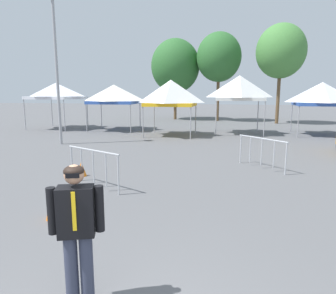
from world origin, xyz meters
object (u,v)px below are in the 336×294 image
(person_foreground, at_px, (77,226))
(traffic_cone_near_barrier, at_px, (53,205))
(tree_behind_tents_left, at_px, (219,57))
(crowd_barrier_near_person, at_px, (93,161))
(crowd_barrier_by_lift, at_px, (262,147))
(canopy_tent_behind_left, at_px, (56,91))
(tree_behind_tents_center, at_px, (175,66))
(canopy_tent_far_left, at_px, (114,94))
(canopy_tent_right_of_center, at_px, (322,94))
(canopy_tent_left_of_center, at_px, (171,93))
(canopy_tent_behind_center, at_px, (239,88))
(light_pole_opposite_side, at_px, (56,60))
(traffic_cone_lot_center, at_px, (81,169))
(tree_behind_tents_right, at_px, (281,51))

(person_foreground, distance_m, traffic_cone_near_barrier, 3.00)
(tree_behind_tents_left, xyz_separation_m, crowd_barrier_near_person, (-2.54, -21.59, -5.06))
(person_foreground, distance_m, crowd_barrier_by_lift, 8.16)
(canopy_tent_behind_left, height_order, tree_behind_tents_center, tree_behind_tents_center)
(canopy_tent_far_left, height_order, person_foreground, canopy_tent_far_left)
(canopy_tent_right_of_center, relative_size, tree_behind_tents_left, 0.40)
(canopy_tent_left_of_center, xyz_separation_m, tree_behind_tents_left, (2.43, 10.75, 3.22))
(crowd_barrier_by_lift, relative_size, traffic_cone_near_barrier, 2.56)
(canopy_tent_behind_center, relative_size, canopy_tent_right_of_center, 1.14)
(canopy_tent_far_left, bearing_deg, tree_behind_tents_center, 74.74)
(canopy_tent_behind_center, distance_m, crowd_barrier_by_lift, 9.64)
(crowd_barrier_near_person, distance_m, traffic_cone_near_barrier, 2.21)
(canopy_tent_far_left, xyz_separation_m, light_pole_opposite_side, (-0.49, -6.36, 1.69))
(person_foreground, height_order, crowd_barrier_by_lift, person_foreground)
(canopy_tent_far_left, height_order, light_pole_opposite_side, light_pole_opposite_side)
(traffic_cone_near_barrier, bearing_deg, crowd_barrier_near_person, 92.56)
(tree_behind_tents_left, height_order, traffic_cone_lot_center, tree_behind_tents_left)
(canopy_tent_right_of_center, xyz_separation_m, light_pole_opposite_side, (-13.92, -6.17, 1.66))
(tree_behind_tents_right, height_order, crowd_barrier_near_person, tree_behind_tents_right)
(crowd_barrier_by_lift, xyz_separation_m, traffic_cone_lot_center, (-5.66, -2.12, -0.52))
(tree_behind_tents_left, relative_size, crowd_barrier_by_lift, 5.10)
(person_foreground, distance_m, light_pole_opposite_side, 13.22)
(traffic_cone_lot_center, bearing_deg, canopy_tent_behind_left, 123.57)
(canopy_tent_left_of_center, xyz_separation_m, traffic_cone_lot_center, (-1.01, -9.81, -2.37))
(person_foreground, height_order, tree_behind_tents_left, tree_behind_tents_left)
(canopy_tent_behind_center, bearing_deg, traffic_cone_lot_center, -113.95)
(canopy_tent_far_left, bearing_deg, traffic_cone_near_barrier, -73.66)
(crowd_barrier_by_lift, bearing_deg, canopy_tent_behind_left, 144.32)
(person_foreground, bearing_deg, tree_behind_tents_right, 76.66)
(canopy_tent_far_left, distance_m, canopy_tent_left_of_center, 4.86)
(canopy_tent_behind_left, distance_m, canopy_tent_right_of_center, 17.86)
(canopy_tent_behind_left, distance_m, tree_behind_tents_center, 12.26)
(light_pole_opposite_side, xyz_separation_m, traffic_cone_near_barrier, (4.89, -8.66, -3.89))
(canopy_tent_right_of_center, relative_size, traffic_cone_near_barrier, 5.25)
(tree_behind_tents_right, xyz_separation_m, tree_behind_tents_center, (-9.34, 2.55, -0.82))
(canopy_tent_behind_center, relative_size, traffic_cone_near_barrier, 5.97)
(canopy_tent_left_of_center, height_order, canopy_tent_right_of_center, canopy_tent_left_of_center)
(canopy_tent_behind_left, bearing_deg, crowd_barrier_near_person, -55.78)
(light_pole_opposite_side, height_order, traffic_cone_near_barrier, light_pole_opposite_side)
(tree_behind_tents_center, height_order, crowd_barrier_by_lift, tree_behind_tents_center)
(tree_behind_tents_left, height_order, traffic_cone_near_barrier, tree_behind_tents_left)
(crowd_barrier_near_person, bearing_deg, canopy_tent_far_left, 108.52)
(canopy_tent_left_of_center, height_order, crowd_barrier_near_person, canopy_tent_left_of_center)
(tree_behind_tents_left, relative_size, crowd_barrier_near_person, 4.26)
(canopy_tent_right_of_center, height_order, traffic_cone_near_barrier, canopy_tent_right_of_center)
(crowd_barrier_near_person, bearing_deg, canopy_tent_right_of_center, 54.23)
(canopy_tent_far_left, bearing_deg, crowd_barrier_by_lift, -46.95)
(tree_behind_tents_left, relative_size, traffic_cone_lot_center, 17.64)
(tree_behind_tents_left, height_order, crowd_barrier_by_lift, tree_behind_tents_left)
(canopy_tent_left_of_center, relative_size, traffic_cone_near_barrier, 5.48)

